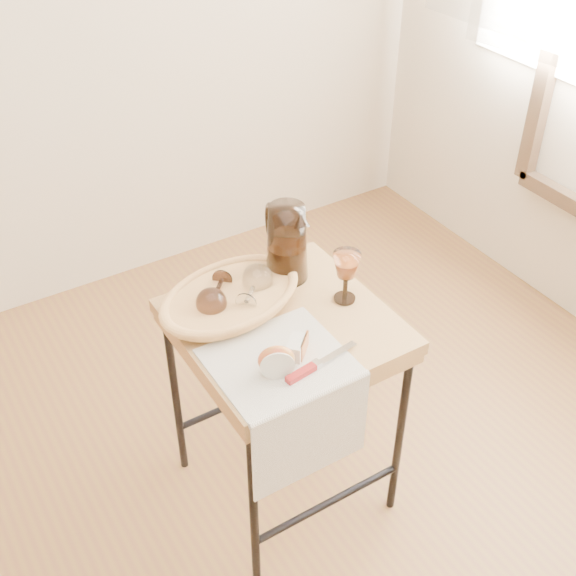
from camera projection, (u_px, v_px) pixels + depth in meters
side_table at (284, 410)px, 2.14m from camera, size 0.54×0.54×0.68m
tea_towel at (279, 362)px, 1.80m from camera, size 0.33×0.30×0.01m
bread_basket at (231, 299)px, 1.96m from camera, size 0.42×0.33×0.05m
goblet_lying_a at (216, 292)px, 1.94m from camera, size 0.15×0.15×0.08m
goblet_lying_b at (253, 289)px, 1.95m from camera, size 0.16×0.16×0.09m
pitcher at (287, 243)px, 2.02m from camera, size 0.22×0.28×0.27m
wine_goblet at (346, 277)px, 1.95m from camera, size 0.09×0.09×0.15m
apple_half at (276, 360)px, 1.74m from camera, size 0.10×0.08×0.08m
apple_wedge at (296, 347)px, 1.80m from camera, size 0.07×0.07×0.05m
table_knife at (319, 363)px, 1.78m from camera, size 0.21×0.05×0.02m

